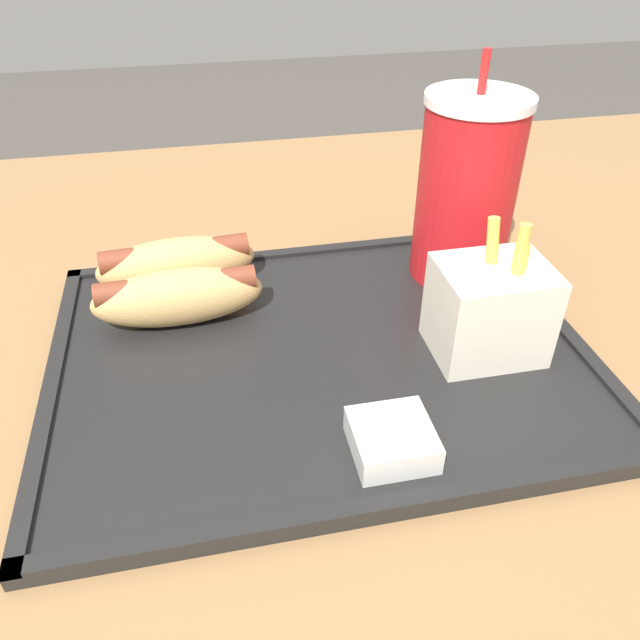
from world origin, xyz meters
name	(u,v)px	position (x,y,z in m)	size (l,w,h in m)	color
dining_table	(311,604)	(0.00, 0.00, 0.36)	(1.46, 1.03, 0.72)	olive
food_tray	(320,354)	(0.01, 0.01, 0.72)	(0.43, 0.33, 0.01)	black
soda_cup	(467,190)	(0.16, 0.10, 0.81)	(0.09, 0.09, 0.20)	red
hot_dog_far	(177,263)	(-0.10, 0.12, 0.75)	(0.15, 0.06, 0.05)	tan
hot_dog_near	(178,295)	(-0.10, 0.07, 0.75)	(0.14, 0.05, 0.05)	tan
fries_carton	(490,308)	(0.14, -0.02, 0.77)	(0.08, 0.07, 0.11)	silver
sauce_cup_mayo	(392,439)	(0.04, -0.11, 0.74)	(0.05, 0.05, 0.02)	silver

